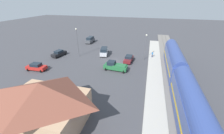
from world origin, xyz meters
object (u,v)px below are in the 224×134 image
object	(u,v)px
pedestrian_on_platform	(152,54)
suv_silver	(104,51)
station_building	(44,103)
pickup_green	(115,66)
sedan_red	(36,67)
passenger_train	(192,111)
light_pole_near_platform	(146,44)
light_pole_lot_center	(77,39)
suv_charcoal	(90,40)
sedan_maroon	(129,59)
sedan_black	(59,53)

from	to	relation	value
pedestrian_on_platform	suv_silver	distance (m)	13.88
station_building	pickup_green	xyz separation A→B (m)	(-5.01, -17.30, -2.24)
pickup_green	suv_silver	size ratio (longest dim) A/B	1.06
station_building	sedan_red	xyz separation A→B (m)	(12.73, -12.47, -2.39)
passenger_train	station_building	size ratio (longest dim) A/B	4.82
suv_silver	pedestrian_on_platform	bearing A→B (deg)	-175.19
light_pole_near_platform	light_pole_lot_center	distance (m)	18.73
suv_charcoal	light_pole_near_platform	size ratio (longest dim) A/B	0.70
sedan_maroon	light_pole_lot_center	xyz separation A→B (m)	(14.69, -0.25, 4.15)
passenger_train	light_pole_lot_center	bearing A→B (deg)	-37.22
station_building	light_pole_lot_center	distance (m)	24.38
pickup_green	sedan_red	world-z (taller)	pickup_green
sedan_black	suv_silver	distance (m)	13.16
pickup_green	sedan_red	xyz separation A→B (m)	(17.74, 4.83, -0.15)
pickup_green	light_pole_lot_center	size ratio (longest dim) A/B	0.69
passenger_train	sedan_maroon	bearing A→B (deg)	-60.68
sedan_maroon	light_pole_near_platform	size ratio (longest dim) A/B	0.66
suv_silver	light_pole_lot_center	xyz separation A→B (m)	(6.84, 2.85, 3.88)
sedan_red	light_pole_lot_center	size ratio (longest dim) A/B	0.57
light_pole_near_platform	station_building	bearing A→B (deg)	66.33
sedan_black	light_pole_near_platform	xyz separation A→B (m)	(-24.14, -3.89, 3.57)
sedan_red	sedan_black	size ratio (longest dim) A/B	0.97
suv_silver	light_pole_lot_center	size ratio (longest dim) A/B	0.65
passenger_train	pickup_green	xyz separation A→B (m)	(12.99, -13.40, -1.83)
suv_silver	sedan_maroon	bearing A→B (deg)	158.45
light_pole_near_platform	light_pole_lot_center	world-z (taller)	light_pole_lot_center
suv_silver	light_pole_near_platform	xyz separation A→B (m)	(-11.73, 0.46, 3.30)
station_building	sedan_maroon	bearing A→B (deg)	-107.71
passenger_train	light_pole_near_platform	size ratio (longest dim) A/B	7.38
light_pole_lot_center	sedan_black	bearing A→B (deg)	15.14
pedestrian_on_platform	light_pole_near_platform	distance (m)	4.14
sedan_black	suv_charcoal	bearing A→B (deg)	-101.98
passenger_train	pedestrian_on_platform	xyz separation A→B (m)	(4.70, -23.28, -1.58)
station_building	sedan_black	world-z (taller)	station_building
suv_charcoal	sedan_black	xyz separation A→B (m)	(3.25, 15.30, -0.27)
sedan_black	light_pole_lot_center	xyz separation A→B (m)	(-5.57, -1.51, 4.15)
sedan_maroon	sedan_red	distance (m)	22.61
pickup_green	suv_silver	distance (m)	10.33
sedan_maroon	light_pole_lot_center	bearing A→B (deg)	-0.99
sedan_red	light_pole_lot_center	bearing A→B (deg)	-116.59
suv_charcoal	sedan_red	bearing A→B (deg)	82.94
pedestrian_on_platform	light_pole_lot_center	world-z (taller)	light_pole_lot_center
suv_charcoal	sedan_red	world-z (taller)	suv_charcoal
suv_charcoal	sedan_red	distance (m)	24.69
pickup_green	sedan_red	distance (m)	18.39
sedan_maroon	pickup_green	world-z (taller)	pickup_green
sedan_red	light_pole_lot_center	distance (m)	12.67
station_building	suv_charcoal	distance (m)	38.28
pickup_green	suv_charcoal	bearing A→B (deg)	-53.21
suv_charcoal	passenger_train	bearing A→B (deg)	129.95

